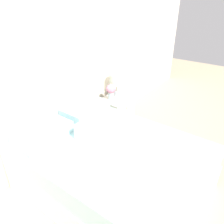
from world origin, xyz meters
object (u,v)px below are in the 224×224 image
flower_vase (111,91)px  bed (110,164)px  nightstand (116,113)px  table_lamp (116,80)px

flower_vase → bed: bearing=-144.1°
bed → nightstand: 1.32m
table_lamp → flower_vase: (-0.21, -0.05, -0.10)m
nightstand → bed: bearing=-147.8°
nightstand → table_lamp: bearing=35.8°
bed → nightstand: bearing=32.2°
flower_vase → table_lamp: bearing=12.7°
bed → table_lamp: bed is taller
bed → flower_vase: size_ratio=7.10×
nightstand → table_lamp: table_lamp is taller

